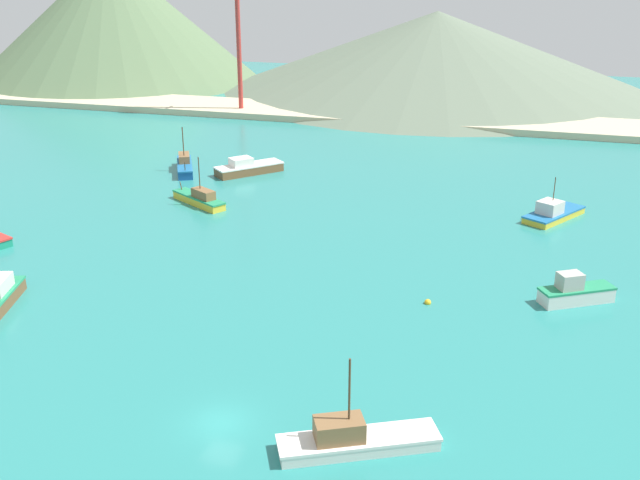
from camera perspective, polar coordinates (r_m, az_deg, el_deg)
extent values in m
cube|color=teal|center=(77.84, 1.15, -1.72)|extent=(260.00, 280.00, 0.50)
cube|color=silver|center=(72.23, 18.90, -4.03)|extent=(6.90, 5.23, 1.27)
cube|color=#238C5B|center=(71.94, 18.97, -3.50)|extent=(7.04, 5.34, 0.20)
cube|color=#B2ADA3|center=(71.16, 18.47, -2.97)|extent=(2.61, 2.40, 1.50)
cube|color=gold|center=(94.21, 17.36, 1.79)|extent=(7.31, 9.22, 0.70)
cube|color=#1E669E|center=(94.07, 17.38, 2.05)|extent=(7.46, 9.41, 0.20)
cube|color=beige|center=(92.89, 17.09, 2.40)|extent=(3.39, 3.46, 1.51)
cylinder|color=#4C3823|center=(92.69, 17.40, 3.74)|extent=(0.11, 0.11, 2.84)
cube|color=brown|center=(109.08, -5.41, 5.35)|extent=(8.78, 9.27, 1.14)
cube|color=white|center=(108.91, -5.42, 5.69)|extent=(8.95, 9.46, 0.20)
cube|color=silver|center=(108.21, -6.01, 5.94)|extent=(3.71, 3.77, 1.15)
cube|color=#14478C|center=(111.23, -10.24, 5.40)|extent=(5.94, 9.03, 1.09)
cube|color=#1E669E|center=(111.06, -10.26, 5.73)|extent=(6.06, 9.21, 0.20)
cube|color=brown|center=(112.00, -10.30, 6.19)|extent=(3.02, 3.94, 1.07)
cylinder|color=#4C3823|center=(106.94, -10.24, 5.51)|extent=(0.40, 0.62, 1.48)
cylinder|color=#4C3823|center=(110.67, -10.38, 7.40)|extent=(0.15, 0.15, 4.16)
cube|color=gold|center=(96.23, -9.20, 2.95)|extent=(8.59, 6.24, 0.89)
cube|color=#238C5B|center=(96.07, -9.21, 3.26)|extent=(8.76, 6.36, 0.20)
cube|color=brown|center=(94.99, -8.86, 3.49)|extent=(3.65, 2.99, 1.10)
cylinder|color=#4C3823|center=(99.13, -10.53, 4.05)|extent=(0.52, 0.38, 1.21)
cylinder|color=#4C3823|center=(94.81, -9.18, 5.06)|extent=(0.13, 0.13, 4.04)
cube|color=silver|center=(49.84, 2.95, -15.23)|extent=(10.28, 6.74, 0.73)
cube|color=white|center=(49.56, 2.96, -14.80)|extent=(10.48, 6.88, 0.20)
cube|color=brown|center=(48.86, 1.47, -14.20)|extent=(3.62, 3.03, 1.43)
cylinder|color=#4C3823|center=(47.38, 2.26, -11.28)|extent=(0.15, 0.15, 4.31)
sphere|color=gold|center=(69.01, 8.19, -4.72)|extent=(0.62, 0.62, 0.62)
cube|color=#C6B793|center=(144.24, 8.53, 9.08)|extent=(247.00, 15.05, 1.20)
cone|color=#56704C|center=(197.82, -15.50, 15.99)|extent=(70.44, 70.44, 30.07)
cone|color=#60705B|center=(179.26, 8.81, 14.03)|extent=(97.41, 97.41, 17.63)
cylinder|color=#B7332D|center=(148.56, -6.27, 16.28)|extent=(0.90, 0.90, 35.83)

